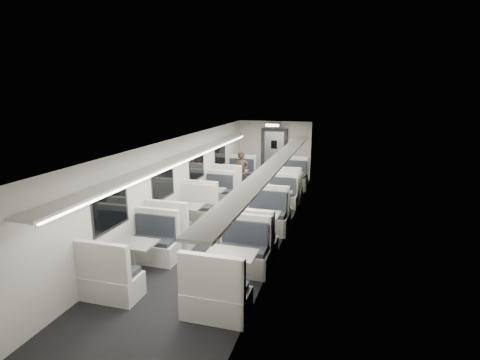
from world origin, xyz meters
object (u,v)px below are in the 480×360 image
Objects in this scene: booth_left_a at (235,180)px; booth_left_b at (211,200)px; booth_right_c at (259,229)px; passenger at (241,172)px; booth_left_c at (185,219)px; booth_right_a at (289,184)px; exit_sign at (272,125)px; booth_right_b at (278,202)px; booth_left_d at (135,259)px; vestibule_door at (274,154)px; booth_right_d at (231,272)px.

booth_left_a reaches higher than booth_left_b.
passenger is (-1.69, 4.38, 0.35)m from booth_right_c.
passenger is (0.31, 4.23, 0.37)m from booth_left_c.
booth_right_a is (2.00, 0.03, 0.01)m from booth_left_a.
exit_sign is (-1.00, 1.82, 1.88)m from booth_right_a.
exit_sign is at bearing 80.97° from booth_left_c.
booth_right_b is at bearing 90.00° from booth_right_c.
booth_right_b is 4.54m from exit_sign.
vestibule_door is (1.00, 9.19, 0.66)m from booth_left_d.
vestibule_door is at bearing 113.44° from booth_right_a.
booth_left_d is at bearing -106.19° from booth_right_a.
exit_sign reaches higher than booth_left_b.
booth_right_b is at bearing 90.00° from booth_right_d.
vestibule_door is (1.00, 2.34, 0.65)m from booth_left_a.
booth_left_b is 0.91× the size of booth_right_a.
booth_right_a reaches higher than booth_left_b.
booth_right_d is 6.85m from passenger.
booth_right_b is 0.85× the size of booth_right_c.
booth_left_c is 0.98× the size of booth_right_a.
booth_left_c reaches higher than booth_right_b.
vestibule_door reaches higher than booth_left_a.
booth_right_a is at bearing 73.81° from booth_left_d.
booth_right_c reaches higher than booth_right_b.
booth_right_a reaches higher than booth_right_d.
booth_right_d reaches higher than booth_left_c.
booth_left_d is 9.27m from vestibule_door.
vestibule_door is at bearing 81.61° from booth_left_c.
booth_right_a reaches higher than booth_left_c.
passenger is 0.73× the size of vestibule_door.
booth_right_d is 8.96m from exit_sign.
booth_right_a is at bearing 90.00° from booth_right_c.
booth_right_a is 1.16× the size of booth_right_b.
booth_right_c reaches higher than booth_left_b.
booth_right_b is at bearing 49.07° from booth_left_c.
booth_left_a is at bearing 90.00° from booth_left_d.
booth_right_d is at bearing -79.87° from passenger.
booth_right_a is 1.07× the size of vestibule_door.
booth_right_a is at bearing 90.00° from booth_right_d.
exit_sign is (0.00, -0.49, 1.24)m from vestibule_door.
booth_right_a is at bearing 1.00° from booth_left_a.
booth_left_d is (0.00, -4.31, 0.01)m from booth_left_b.
booth_left_a is at bearing -118.35° from exit_sign.
booth_right_a is (2.00, 6.89, 0.02)m from booth_left_d.
booth_left_b is 2.04m from booth_right_b.
exit_sign reaches higher than booth_right_c.
booth_left_c is 0.96× the size of booth_right_c.
vestibule_door is at bearing 98.20° from booth_right_c.
booth_right_d is at bearing -90.00° from booth_right_c.
booth_left_c is 3.13m from booth_right_d.
booth_right_b is at bearing 67.02° from booth_left_d.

